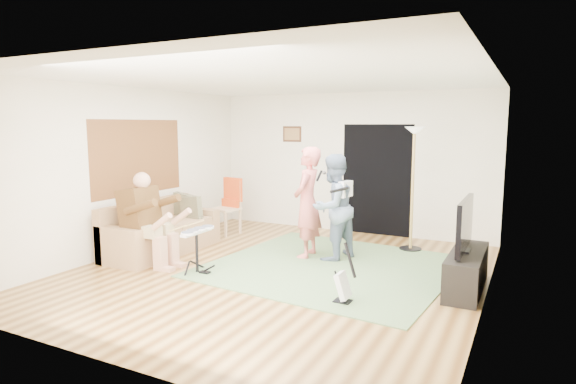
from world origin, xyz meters
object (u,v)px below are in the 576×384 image
object	(u,v)px
sofa	(158,235)
guitar_spare	(344,286)
guitarist	(333,207)
tv_cabinet	(467,271)
torchiere_lamp	(413,166)
television	(465,224)
drum_kit	(197,253)
dining_chair	(227,214)
singer	(307,203)

from	to	relation	value
sofa	guitar_spare	world-z (taller)	sofa
guitarist	tv_cabinet	distance (m)	2.20
torchiere_lamp	television	size ratio (longest dim) A/B	1.80
guitar_spare	torchiere_lamp	distance (m)	3.05
drum_kit	television	xyz separation A→B (m)	(3.45, 0.98, 0.56)
drum_kit	tv_cabinet	bearing A→B (deg)	15.64
tv_cabinet	dining_chair	bearing A→B (deg)	164.00
sofa	singer	distance (m)	2.55
guitarist	torchiere_lamp	xyz separation A→B (m)	(0.97, 1.11, 0.59)
guitarist	torchiere_lamp	bearing A→B (deg)	158.71
singer	television	bearing A→B (deg)	71.95
singer	dining_chair	world-z (taller)	singer
dining_chair	television	world-z (taller)	television
sofa	singer	size ratio (longest dim) A/B	1.18
singer	guitarist	size ratio (longest dim) A/B	1.06
guitar_spare	sofa	bearing A→B (deg)	167.21
drum_kit	tv_cabinet	distance (m)	3.63
guitar_spare	torchiere_lamp	size ratio (longest dim) A/B	0.36
singer	guitar_spare	distance (m)	2.15
drum_kit	tv_cabinet	world-z (taller)	drum_kit
dining_chair	tv_cabinet	distance (m)	4.72
guitar_spare	dining_chair	distance (m)	4.11
singer	dining_chair	distance (m)	2.28
guitarist	singer	bearing A→B (deg)	-62.47
television	tv_cabinet	bearing A→B (deg)	0.00
drum_kit	television	bearing A→B (deg)	15.85
sofa	drum_kit	size ratio (longest dim) A/B	3.17
television	torchiere_lamp	bearing A→B (deg)	121.78
guitar_spare	television	world-z (taller)	television
drum_kit	torchiere_lamp	bearing A→B (deg)	47.58
tv_cabinet	guitar_spare	bearing A→B (deg)	-137.34
torchiere_lamp	dining_chair	distance (m)	3.62
torchiere_lamp	dining_chair	size ratio (longest dim) A/B	1.92
sofa	tv_cabinet	distance (m)	4.80
tv_cabinet	singer	bearing A→B (deg)	168.61
torchiere_lamp	television	xyz separation A→B (m)	(1.03, -1.67, -0.56)
dining_chair	television	bearing A→B (deg)	-4.73
guitarist	guitar_spare	size ratio (longest dim) A/B	2.23
sofa	dining_chair	distance (m)	1.65
torchiere_lamp	television	world-z (taller)	torchiere_lamp
guitarist	tv_cabinet	world-z (taller)	guitarist
sofa	guitarist	bearing A→B (deg)	17.81
guitarist	dining_chair	size ratio (longest dim) A/B	1.54
sofa	television	bearing A→B (deg)	3.98
drum_kit	torchiere_lamp	world-z (taller)	torchiere_lamp
dining_chair	tv_cabinet	xyz separation A→B (m)	(4.53, -1.30, -0.13)
guitarist	guitar_spare	xyz separation A→B (m)	(0.81, -1.69, -0.61)
drum_kit	dining_chair	xyz separation A→B (m)	(-1.03, 2.28, 0.10)
guitar_spare	tv_cabinet	xyz separation A→B (m)	(1.23, 1.14, 0.04)
television	drum_kit	bearing A→B (deg)	-164.15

